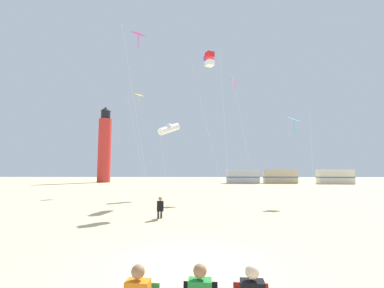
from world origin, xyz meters
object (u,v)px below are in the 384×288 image
at_px(kite_diamond_gold, 139,99).
at_px(rv_van_silver, 243,176).
at_px(lighthouse_distant, 105,147).
at_px(kite_diamond_rainbow, 235,86).
at_px(kite_diamond_cyan, 295,122).
at_px(kite_flyer_standing, 160,207).
at_px(rv_van_tan, 280,176).
at_px(kite_tube_violet, 209,59).
at_px(kite_tube_white, 169,129).
at_px(kite_diamond_magenta, 138,42).
at_px(rv_van_cream, 335,177).
at_px(kite_box_scarlet, 210,59).

height_order(kite_diamond_gold, rv_van_silver, kite_diamond_gold).
height_order(kite_diamond_gold, lighthouse_distant, lighthouse_distant).
xyz_separation_m(kite_diamond_rainbow, kite_diamond_cyan, (4.12, -5.23, -4.85)).
relative_size(kite_flyer_standing, kite_diamond_gold, 0.10).
bearing_deg(kite_diamond_cyan, rv_van_tan, 75.80).
xyz_separation_m(kite_flyer_standing, lighthouse_distant, (-19.03, 43.71, 7.22)).
xyz_separation_m(kite_tube_violet, rv_van_silver, (7.50, 27.76, -12.45)).
bearing_deg(rv_van_tan, kite_tube_white, -119.33).
distance_m(kite_diamond_rainbow, rv_van_silver, 28.83).
bearing_deg(rv_van_silver, kite_diamond_gold, -121.75).
xyz_separation_m(kite_diamond_gold, kite_diamond_magenta, (2.74, -12.11, 1.12)).
relative_size(rv_van_silver, rv_van_tan, 0.99).
height_order(kite_diamond_magenta, kite_diamond_rainbow, kite_diamond_magenta).
bearing_deg(kite_diamond_cyan, kite_tube_white, 160.58).
bearing_deg(kite_diamond_gold, rv_van_tan, 44.47).
bearing_deg(kite_diamond_cyan, kite_diamond_rainbow, 128.22).
relative_size(kite_tube_violet, rv_van_cream, 2.21).
height_order(kite_tube_white, kite_diamond_cyan, kite_tube_white).
bearing_deg(rv_van_silver, lighthouse_distant, 175.69).
bearing_deg(lighthouse_distant, kite_diamond_gold, -62.65).
bearing_deg(kite_tube_white, rv_van_cream, 42.84).
xyz_separation_m(kite_box_scarlet, kite_tube_violet, (0.14, 5.01, 2.25)).
xyz_separation_m(lighthouse_distant, rv_van_tan, (37.13, -3.54, -6.45)).
distance_m(kite_flyer_standing, kite_diamond_cyan, 13.94).
height_order(kite_tube_violet, lighthouse_distant, lighthouse_distant).
bearing_deg(kite_flyer_standing, kite_diamond_rainbow, -125.10).
height_order(kite_flyer_standing, kite_box_scarlet, kite_box_scarlet).
xyz_separation_m(kite_tube_violet, kite_diamond_cyan, (6.87, -4.11, -7.35)).
xyz_separation_m(kite_flyer_standing, kite_tube_white, (-0.96, 11.67, 6.02)).
height_order(kite_flyer_standing, lighthouse_distant, lighthouse_distant).
bearing_deg(kite_tube_violet, kite_tube_white, -176.00).
distance_m(rv_van_silver, rv_van_tan, 7.57).
bearing_deg(kite_tube_violet, rv_van_tan, 61.92).
xyz_separation_m(kite_tube_violet, rv_van_tan, (15.05, 28.22, -12.45)).
xyz_separation_m(kite_diamond_gold, kite_tube_violet, (8.36, -5.24, 2.71)).
height_order(kite_flyer_standing, kite_diamond_gold, kite_diamond_gold).
distance_m(kite_diamond_cyan, rv_van_tan, 33.74).
xyz_separation_m(kite_tube_white, rv_van_silver, (11.50, 28.04, -5.24)).
bearing_deg(kite_diamond_rainbow, kite_diamond_cyan, -51.78).
relative_size(kite_diamond_magenta, rv_van_tan, 1.99).
bearing_deg(lighthouse_distant, rv_van_tan, -5.45).
bearing_deg(kite_flyer_standing, kite_diamond_gold, -84.00).
distance_m(kite_flyer_standing, lighthouse_distant, 48.22).
distance_m(kite_diamond_rainbow, rv_van_cream, 35.50).
height_order(kite_diamond_magenta, lighthouse_distant, lighthouse_distant).
bearing_deg(kite_tube_violet, kite_diamond_gold, 147.93).
xyz_separation_m(kite_diamond_magenta, lighthouse_distant, (-16.45, 38.64, -4.42)).
bearing_deg(kite_diamond_cyan, kite_diamond_gold, 148.46).
relative_size(kite_tube_white, rv_van_cream, 1.11).
bearing_deg(kite_diamond_gold, kite_flyer_standing, -72.81).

